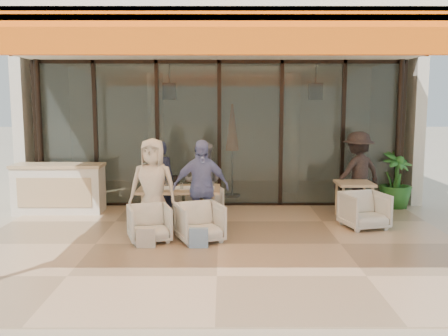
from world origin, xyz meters
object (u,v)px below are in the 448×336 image
Objects in this scene: diner_periwinkle at (201,187)px; diner_cream at (153,187)px; chair_far_right at (204,199)px; chair_near_right at (200,221)px; dining_table at (179,191)px; chair_far_left at (163,201)px; diner_navy at (159,181)px; side_chair at (364,209)px; potted_palm at (396,180)px; diner_grey at (203,182)px; host_counter at (59,188)px; side_table at (354,187)px; chair_near_left at (149,222)px; standing_woman at (358,173)px.

diner_cream is at bearing 170.32° from diner_periwinkle.
diner_periwinkle is (-0.00, -1.40, 0.50)m from chair_far_right.
dining_table is at bearing 92.58° from chair_near_right.
chair_far_left is 0.85× the size of chair_near_right.
diner_navy is (-0.41, 0.44, 0.11)m from dining_table.
dining_table is at bearing 49.08° from chair_far_right.
chair_far_right is 3.16m from side_chair.
diner_periwinkle is 1.35× the size of potted_palm.
diner_periwinkle is at bearing 99.41° from diner_grey.
diner_grey is at bearing 173.39° from diner_navy.
host_counter is 1.49× the size of potted_palm.
diner_grey is 0.90m from diner_periwinkle.
diner_cream is at bearing -164.01° from side_table.
side_table is at bearing 5.18° from chair_near_left.
side_table is (2.98, 1.09, -0.20)m from diner_periwinkle.
diner_periwinkle is at bearing -159.82° from side_table.
potted_palm is (4.97, 1.17, -0.18)m from diner_navy.
chair_far_left is (2.18, -0.20, -0.22)m from host_counter.
chair_near_left is (-0.84, -1.90, 0.00)m from chair_far_right.
chair_far_right is 0.44× the size of diner_grey.
dining_table reaches higher than side_chair.
chair_far_right is at bearing 48.67° from chair_near_left.
chair_near_right reaches higher than chair_far_left.
diner_periwinkle is at bearing 73.50° from chair_far_right.
side_table is 0.44× the size of standing_woman.
diner_periwinkle is at bearing 139.24° from chair_far_left.
chair_near_right is at bearing -17.48° from chair_near_left.
potted_palm reaches higher than side_table.
chair_far_right is (3.02, -0.20, -0.19)m from host_counter.
diner_grey reaches higher than side_chair.
chair_near_right is (0.84, -1.90, 0.05)m from chair_far_left.
chair_far_left is at bearing 95.86° from diner_cream.
chair_near_left is (-0.41, -0.96, -0.35)m from dining_table.
standing_woman is at bearing -155.52° from potted_palm.
diner_cream is at bearing 108.28° from chair_far_left.
side_chair is (3.82, -1.06, 0.07)m from chair_far_left.
dining_table is 0.64m from diner_cream.
diner_cream is (0.00, 0.50, 0.51)m from chair_near_left.
dining_table is at bearing -169.39° from side_table.
chair_far_right is 0.66m from diner_grey.
side_table reaches higher than chair_far_right.
side_chair is at bearing -5.73° from chair_near_right.
chair_near_left is at bearing 178.06° from side_chair.
diner_periwinkle is (0.00, 0.50, 0.48)m from chair_near_right.
dining_table is 1.10m from chair_near_right.
chair_far_right is 1.08m from diner_navy.
potted_palm is at bearing -154.72° from diner_grey.
diner_grey reaches higher than side_table.
diner_cream is 0.84m from diner_periwinkle.
side_table reaches higher than chair_near_right.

